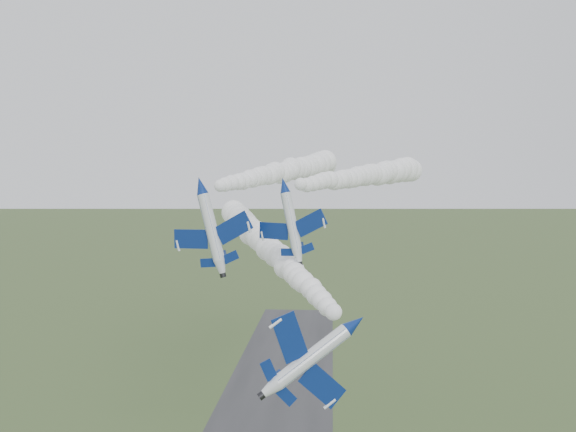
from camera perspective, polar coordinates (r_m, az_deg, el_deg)
jet_lead at (r=62.76m, az=6.03°, el=-9.49°), size 6.68×12.21×8.70m
smoke_trail_jet_lead at (r=101.20m, az=-1.81°, el=-2.71°), size 31.67×72.60×5.15m
jet_pair_left at (r=87.15m, az=-7.81°, el=2.71°), size 11.46×13.84×4.25m
smoke_trail_jet_pair_left at (r=122.21m, az=-0.17°, el=4.03°), size 22.14×67.54×5.41m
jet_pair_right at (r=84.66m, az=-0.40°, el=2.77°), size 9.69×11.42×3.45m
smoke_trail_jet_pair_right at (r=114.65m, az=7.04°, el=3.61°), size 26.64×57.08×4.87m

